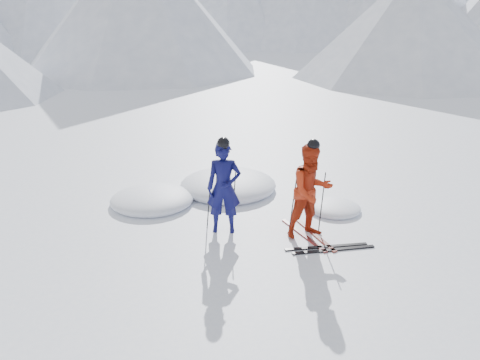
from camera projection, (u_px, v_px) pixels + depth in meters
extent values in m
plane|color=white|center=(325.00, 231.00, 10.88)|extent=(160.00, 160.00, 0.00)
cone|color=#B2BCD1|center=(411.00, 23.00, 30.24)|extent=(14.00, 14.00, 6.50)
cone|color=#B2BCD1|center=(138.00, 0.00, 32.78)|extent=(16.00, 16.00, 9.00)
imported|color=#0B0C44|center=(224.00, 188.00, 10.58)|extent=(0.79, 0.60, 1.97)
imported|color=#A8250D|center=(311.00, 191.00, 10.36)|extent=(1.11, 0.95, 1.99)
cylinder|color=black|center=(209.00, 201.00, 10.78)|extent=(0.13, 0.09, 1.31)
cylinder|color=black|center=(234.00, 197.00, 10.96)|extent=(0.13, 0.08, 1.31)
cylinder|color=black|center=(293.00, 203.00, 10.66)|extent=(0.13, 0.10, 1.32)
cylinder|color=black|center=(322.00, 203.00, 10.66)|extent=(0.13, 0.09, 1.32)
cube|color=black|center=(303.00, 235.00, 10.67)|extent=(0.52, 1.67, 0.03)
cube|color=black|center=(314.00, 234.00, 10.71)|extent=(0.41, 1.69, 0.03)
cube|color=black|center=(326.00, 247.00, 10.17)|extent=(1.70, 0.12, 0.03)
cube|color=black|center=(334.00, 250.00, 10.05)|extent=(1.70, 0.12, 0.03)
ellipsoid|color=white|center=(152.00, 203.00, 12.36)|extent=(2.02, 2.02, 0.44)
ellipsoid|color=white|center=(334.00, 210.00, 11.94)|extent=(1.24, 1.24, 0.27)
ellipsoid|color=white|center=(228.00, 189.00, 13.25)|extent=(2.50, 2.50, 0.55)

